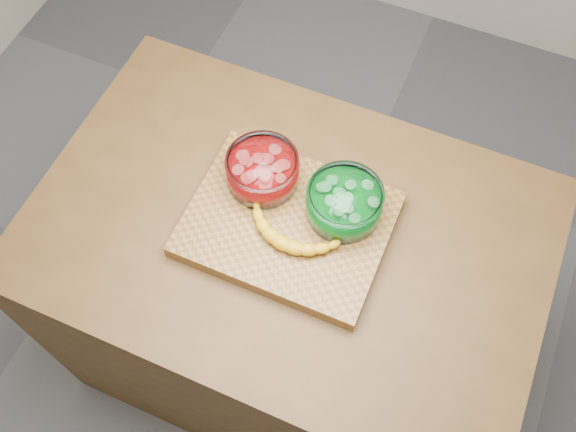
% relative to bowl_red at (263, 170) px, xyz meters
% --- Properties ---
extents(ground, '(3.50, 3.50, 0.00)m').
position_rel_bowl_red_xyz_m(ground, '(0.10, -0.08, -0.98)').
color(ground, '#545458').
rests_on(ground, ground).
extents(counter, '(1.20, 0.80, 0.90)m').
position_rel_bowl_red_xyz_m(counter, '(0.10, -0.08, -0.53)').
color(counter, '#503418').
rests_on(counter, ground).
extents(cutting_board, '(0.45, 0.35, 0.04)m').
position_rel_bowl_red_xyz_m(cutting_board, '(0.10, -0.08, -0.06)').
color(cutting_board, brown).
rests_on(cutting_board, counter).
extents(bowl_red, '(0.17, 0.17, 0.08)m').
position_rel_bowl_red_xyz_m(bowl_red, '(0.00, 0.00, 0.00)').
color(bowl_red, white).
rests_on(bowl_red, cutting_board).
extents(bowl_green, '(0.17, 0.17, 0.08)m').
position_rel_bowl_red_xyz_m(bowl_green, '(0.20, -0.01, 0.00)').
color(bowl_green, white).
rests_on(bowl_green, cutting_board).
extents(banana, '(0.26, 0.13, 0.04)m').
position_rel_bowl_red_xyz_m(banana, '(0.12, -0.11, -0.02)').
color(banana, gold).
rests_on(banana, cutting_board).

